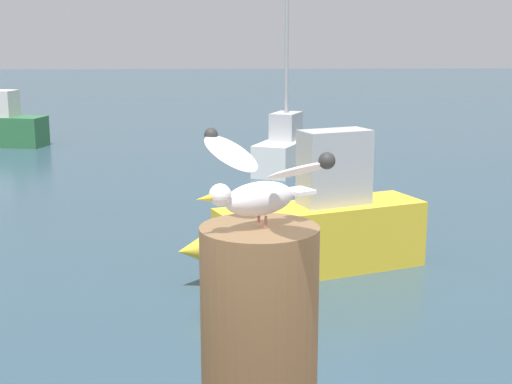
{
  "coord_description": "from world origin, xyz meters",
  "views": [
    {
      "loc": [
        -0.69,
        -2.56,
        3.05
      ],
      "look_at": [
        -0.6,
        -0.25,
        2.54
      ],
      "focal_mm": 51.43,
      "sensor_mm": 36.0,
      "label": 1
    }
  ],
  "objects_px": {
    "mooring_post": "(259,378)",
    "boat_white": "(292,148)",
    "boat_yellow": "(307,229)",
    "seagull": "(258,184)"
  },
  "relations": [
    {
      "from": "mooring_post",
      "to": "boat_white",
      "type": "xyz_separation_m",
      "value": [
        1.4,
        14.54,
        -1.56
      ]
    },
    {
      "from": "mooring_post",
      "to": "boat_yellow",
      "type": "relative_size",
      "value": 0.28
    },
    {
      "from": "mooring_post",
      "to": "seagull",
      "type": "height_order",
      "value": "seagull"
    },
    {
      "from": "boat_white",
      "to": "seagull",
      "type": "bearing_deg",
      "value": -95.53
    },
    {
      "from": "mooring_post",
      "to": "seagull",
      "type": "relative_size",
      "value": 1.66
    },
    {
      "from": "mooring_post",
      "to": "boat_yellow",
      "type": "distance_m",
      "value": 7.19
    },
    {
      "from": "mooring_post",
      "to": "boat_white",
      "type": "distance_m",
      "value": 14.69
    },
    {
      "from": "mooring_post",
      "to": "seagull",
      "type": "bearing_deg",
      "value": -148.59
    },
    {
      "from": "boat_yellow",
      "to": "boat_white",
      "type": "relative_size",
      "value": 0.84
    },
    {
      "from": "seagull",
      "to": "boat_yellow",
      "type": "xyz_separation_m",
      "value": [
        0.93,
        6.99,
        -2.05
      ]
    }
  ]
}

